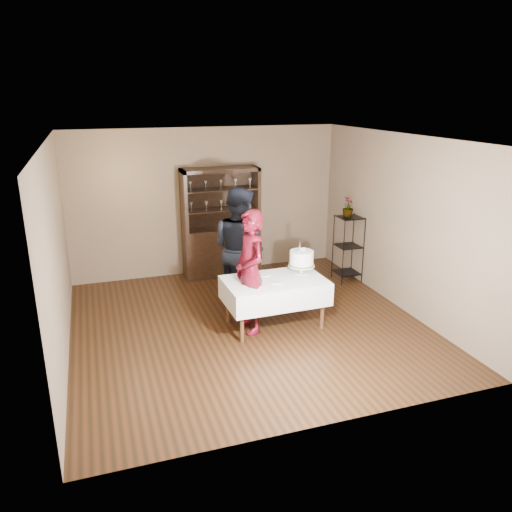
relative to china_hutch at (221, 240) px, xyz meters
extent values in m
plane|color=black|center=(-0.20, -2.25, -0.66)|extent=(5.00, 5.00, 0.00)
plane|color=silver|center=(-0.20, -2.25, 2.04)|extent=(5.00, 5.00, 0.00)
cube|color=brown|center=(-0.20, 0.25, 0.69)|extent=(5.00, 0.02, 2.70)
cube|color=brown|center=(-2.70, -2.25, 0.69)|extent=(0.02, 5.00, 2.70)
cube|color=brown|center=(2.30, -2.25, 0.69)|extent=(0.02, 5.00, 2.70)
cube|color=black|center=(0.00, -0.01, -0.21)|extent=(1.40, 0.48, 0.90)
cube|color=black|center=(0.00, 0.21, 0.79)|extent=(1.40, 0.03, 1.10)
cube|color=black|center=(0.00, -0.01, 1.31)|extent=(1.40, 0.48, 0.06)
cube|color=black|center=(0.00, -0.01, 0.59)|extent=(1.28, 0.42, 0.02)
cube|color=black|center=(0.00, -0.01, 0.96)|extent=(1.28, 0.42, 0.02)
cylinder|color=black|center=(1.88, -1.25, -0.06)|extent=(0.02, 0.02, 1.20)
cylinder|color=black|center=(2.28, -1.25, -0.06)|extent=(0.02, 0.02, 1.20)
cylinder|color=black|center=(1.88, -0.85, -0.06)|extent=(0.02, 0.02, 1.20)
cylinder|color=black|center=(2.28, -0.85, -0.06)|extent=(0.02, 0.02, 1.20)
cube|color=black|center=(2.08, -1.05, -0.51)|extent=(0.40, 0.40, 0.02)
cube|color=black|center=(2.08, -1.05, -0.01)|extent=(0.40, 0.40, 0.01)
cube|color=black|center=(2.08, -1.05, 0.52)|extent=(0.40, 0.40, 0.02)
cube|color=silver|center=(0.16, -2.40, -0.11)|extent=(1.46, 0.92, 0.33)
cylinder|color=#482C1A|center=(-0.44, -2.75, -0.32)|extent=(0.06, 0.06, 0.68)
cylinder|color=#482C1A|center=(0.78, -2.72, -0.32)|extent=(0.06, 0.06, 0.68)
cylinder|color=#482C1A|center=(-0.46, -2.08, -0.32)|extent=(0.06, 0.06, 0.68)
cylinder|color=#482C1A|center=(0.77, -2.05, -0.32)|extent=(0.06, 0.06, 0.68)
imported|color=#35040C|center=(-0.21, -2.42, 0.22)|extent=(0.50, 0.69, 1.77)
imported|color=black|center=(-0.10, -1.52, 0.30)|extent=(1.10, 1.18, 1.93)
cylinder|color=white|center=(0.64, -2.26, 0.06)|extent=(0.22, 0.22, 0.01)
cylinder|color=white|center=(0.64, -2.26, 0.11)|extent=(0.05, 0.05, 0.11)
cylinder|color=white|center=(0.64, -2.26, 0.17)|extent=(0.39, 0.39, 0.02)
cylinder|color=#4D7437|center=(0.64, -2.26, 0.19)|extent=(0.38, 0.38, 0.02)
cylinder|color=white|center=(0.64, -2.26, 0.29)|extent=(0.41, 0.41, 0.22)
sphere|color=#5975C0|center=(0.67, -2.26, 0.41)|extent=(0.03, 0.03, 0.03)
cube|color=silver|center=(0.59, -2.28, 0.47)|extent=(0.02, 0.02, 0.15)
cube|color=black|center=(0.59, -2.28, 0.57)|extent=(0.02, 0.02, 0.06)
cylinder|color=white|center=(0.15, -2.51, 0.06)|extent=(0.19, 0.19, 0.01)
cylinder|color=white|center=(0.10, -2.17, 0.06)|extent=(0.20, 0.20, 0.01)
imported|color=#4D7437|center=(2.05, -1.02, 0.70)|extent=(0.27, 0.27, 0.35)
camera|label=1|loc=(-2.21, -8.65, 2.60)|focal=35.00mm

